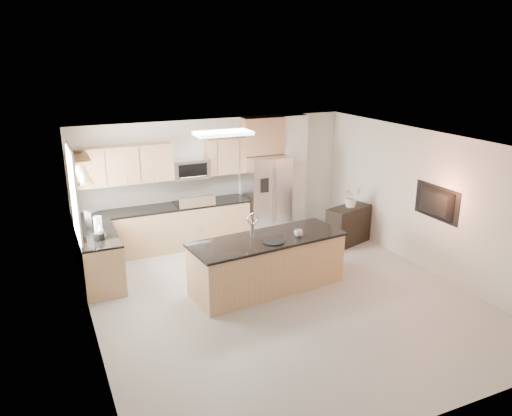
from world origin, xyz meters
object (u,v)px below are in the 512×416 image
blender (99,230)px  television (433,203)px  refrigerator (266,196)px  cup (298,233)px  island (267,263)px  kettle (100,229)px  flower_vase (352,191)px  platter (273,242)px  bowl (76,150)px  credenza (348,225)px  coffee_maker (93,220)px  microwave (190,169)px  range (194,223)px

blender → television: (5.58, -1.75, 0.25)m
refrigerator → cup: refrigerator is taller
island → television: 3.18m
kettle → flower_vase: flower_vase is taller
platter → bowl: (-2.78, 1.80, 1.45)m
island → flower_vase: bearing=20.1°
credenza → television: (0.50, -1.84, 0.94)m
blender → television: bearing=-17.4°
blender → television: size_ratio=0.38×
coffee_maker → refrigerator: bearing=11.3°
cup → coffee_maker: size_ratio=0.41×
microwave → television: microwave is taller
blender → flower_vase: size_ratio=0.60×
range → blender: 2.57m
blender → kettle: (0.05, 0.21, -0.07)m
refrigerator → flower_vase: size_ratio=2.62×
range → island: (0.53, -2.49, -0.01)m
refrigerator → flower_vase: 1.88m
kettle → flower_vase: size_ratio=0.36×
blender → coffee_maker: 0.57m
refrigerator → island: (-1.13, -2.44, -0.42)m
platter → blender: 2.93m
refrigerator → credenza: size_ratio=1.75×
blender → island: bearing=-23.2°
kettle → bowl: (-0.23, 0.27, 1.36)m
credenza → platter: size_ratio=2.83×
platter → range: bearing=101.2°
bowl → television: bearing=-21.1°
blender → kettle: blender is taller
coffee_maker → bowl: 1.31m
coffee_maker → blender: bearing=-88.0°
island → credenza: 2.76m
refrigerator → cup: 2.65m
blender → bowl: size_ratio=1.06×
credenza → bowl: bearing=158.0°
kettle → range: bearing=30.0°
blender → kettle: size_ratio=1.67×
range → cup: bearing=-68.2°
credenza → kettle: 5.08m
television → kettle: bearing=70.6°
cup → flower_vase: size_ratio=0.21×
kettle → television: size_ratio=0.23×
flower_vase → cup: bearing=-146.2°
cup → blender: bearing=158.2°
range → blender: size_ratio=2.77×
island → television: bearing=-17.6°
platter → island: bearing=92.3°
range → platter: 2.79m
credenza → blender: (-5.09, -0.09, 0.69)m
television → platter: bearing=81.9°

